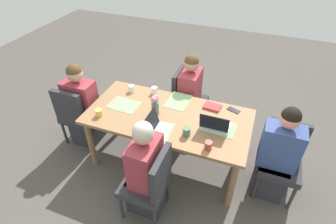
{
  "coord_description": "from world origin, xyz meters",
  "views": [
    {
      "loc": [
        0.85,
        -2.26,
        2.69
      ],
      "look_at": [
        0.0,
        0.0,
        0.81
      ],
      "focal_mm": 28.67,
      "sensor_mm": 36.0,
      "label": 1
    }
  ],
  "objects_px": {
    "coffee_mug_far_left": "(187,132)",
    "phone_black": "(234,110)",
    "chair_head_left_left_near": "(76,113)",
    "person_near_right_near": "(146,173)",
    "person_head_right_left_far": "(276,158)",
    "coffee_mug_near_left": "(132,88)",
    "person_far_left_mid": "(190,98)",
    "laptop_head_right_left_far": "(215,125)",
    "chair_head_right_left_far": "(282,156)",
    "person_head_left_left_near": "(83,109)",
    "coffee_mug_centre_right": "(99,113)",
    "laptop_near_right_near": "(156,129)",
    "chair_far_left_mid": "(186,97)",
    "book_red_cover": "(212,107)",
    "coffee_mug_near_right": "(208,145)",
    "chair_near_right_near": "(151,182)",
    "coffee_mug_centre_left": "(154,90)",
    "dining_table": "(168,121)"
  },
  "relations": [
    {
      "from": "coffee_mug_far_left",
      "to": "phone_black",
      "type": "height_order",
      "value": "coffee_mug_far_left"
    },
    {
      "from": "chair_head_left_left_near",
      "to": "person_near_right_near",
      "type": "distance_m",
      "value": 1.42
    },
    {
      "from": "person_head_right_left_far",
      "to": "phone_black",
      "type": "distance_m",
      "value": 0.71
    },
    {
      "from": "person_near_right_near",
      "to": "coffee_mug_near_left",
      "type": "xyz_separation_m",
      "value": [
        -0.64,
        0.99,
        0.28
      ]
    },
    {
      "from": "person_far_left_mid",
      "to": "coffee_mug_far_left",
      "type": "bearing_deg",
      "value": -75.55
    },
    {
      "from": "laptop_head_right_left_far",
      "to": "chair_head_right_left_far",
      "type": "bearing_deg",
      "value": 7.61
    },
    {
      "from": "laptop_head_right_left_far",
      "to": "person_far_left_mid",
      "type": "bearing_deg",
      "value": 123.26
    },
    {
      "from": "person_head_left_left_near",
      "to": "coffee_mug_centre_right",
      "type": "relative_size",
      "value": 14.14
    },
    {
      "from": "person_near_right_near",
      "to": "laptop_head_right_left_far",
      "type": "height_order",
      "value": "person_near_right_near"
    },
    {
      "from": "person_head_left_left_near",
      "to": "coffee_mug_far_left",
      "type": "height_order",
      "value": "person_head_left_left_near"
    },
    {
      "from": "person_head_left_left_near",
      "to": "phone_black",
      "type": "height_order",
      "value": "person_head_left_left_near"
    },
    {
      "from": "chair_head_left_left_near",
      "to": "laptop_near_right_near",
      "type": "bearing_deg",
      "value": -10.55
    },
    {
      "from": "person_head_right_left_far",
      "to": "coffee_mug_far_left",
      "type": "distance_m",
      "value": 1.02
    },
    {
      "from": "chair_far_left_mid",
      "to": "book_red_cover",
      "type": "relative_size",
      "value": 4.5
    },
    {
      "from": "chair_head_right_left_far",
      "to": "coffee_mug_near_left",
      "type": "bearing_deg",
      "value": 173.1
    },
    {
      "from": "laptop_near_right_near",
      "to": "coffee_mug_near_right",
      "type": "relative_size",
      "value": 3.55
    },
    {
      "from": "coffee_mug_far_left",
      "to": "person_head_left_left_near",
      "type": "bearing_deg",
      "value": 171.15
    },
    {
      "from": "person_far_left_mid",
      "to": "chair_head_left_left_near",
      "type": "bearing_deg",
      "value": -147.92
    },
    {
      "from": "chair_head_left_left_near",
      "to": "coffee_mug_far_left",
      "type": "height_order",
      "value": "chair_head_left_left_near"
    },
    {
      "from": "person_head_right_left_far",
      "to": "coffee_mug_far_left",
      "type": "xyz_separation_m",
      "value": [
        -0.95,
        -0.24,
        0.28
      ]
    },
    {
      "from": "chair_near_right_near",
      "to": "coffee_mug_far_left",
      "type": "xyz_separation_m",
      "value": [
        0.2,
        0.51,
        0.31
      ]
    },
    {
      "from": "person_far_left_mid",
      "to": "laptop_near_right_near",
      "type": "distance_m",
      "value": 1.09
    },
    {
      "from": "laptop_near_right_near",
      "to": "laptop_head_right_left_far",
      "type": "distance_m",
      "value": 0.63
    },
    {
      "from": "coffee_mug_far_left",
      "to": "coffee_mug_near_right",
      "type": "bearing_deg",
      "value": -23.73
    },
    {
      "from": "coffee_mug_centre_left",
      "to": "person_far_left_mid",
      "type": "bearing_deg",
      "value": 45.32
    },
    {
      "from": "coffee_mug_centre_right",
      "to": "book_red_cover",
      "type": "xyz_separation_m",
      "value": [
        1.18,
        0.61,
        -0.03
      ]
    },
    {
      "from": "chair_head_right_left_far",
      "to": "person_head_right_left_far",
      "type": "bearing_deg",
      "value": -128.76
    },
    {
      "from": "laptop_near_right_near",
      "to": "phone_black",
      "type": "distance_m",
      "value": 0.98
    },
    {
      "from": "laptop_near_right_near",
      "to": "coffee_mug_centre_left",
      "type": "bearing_deg",
      "value": 114.3
    },
    {
      "from": "person_far_left_mid",
      "to": "laptop_head_right_left_far",
      "type": "bearing_deg",
      "value": -56.74
    },
    {
      "from": "person_near_right_near",
      "to": "phone_black",
      "type": "xyz_separation_m",
      "value": [
        0.67,
        1.05,
        0.24
      ]
    },
    {
      "from": "person_head_left_left_near",
      "to": "chair_near_right_near",
      "type": "relative_size",
      "value": 1.33
    },
    {
      "from": "laptop_near_right_near",
      "to": "chair_head_left_left_near",
      "type": "bearing_deg",
      "value": 169.45
    },
    {
      "from": "coffee_mug_near_right",
      "to": "dining_table",
      "type": "bearing_deg",
      "value": 147.55
    },
    {
      "from": "coffee_mug_far_left",
      "to": "phone_black",
      "type": "distance_m",
      "value": 0.72
    },
    {
      "from": "chair_head_right_left_far",
      "to": "coffee_mug_near_left",
      "type": "distance_m",
      "value": 1.97
    },
    {
      "from": "book_red_cover",
      "to": "phone_black",
      "type": "height_order",
      "value": "book_red_cover"
    },
    {
      "from": "chair_head_left_left_near",
      "to": "chair_far_left_mid",
      "type": "distance_m",
      "value": 1.52
    },
    {
      "from": "dining_table",
      "to": "laptop_head_right_left_far",
      "type": "bearing_deg",
      "value": -3.03
    },
    {
      "from": "person_far_left_mid",
      "to": "person_head_right_left_far",
      "type": "bearing_deg",
      "value": -31.66
    },
    {
      "from": "laptop_near_right_near",
      "to": "person_head_right_left_far",
      "type": "bearing_deg",
      "value": 13.86
    },
    {
      "from": "laptop_head_right_left_far",
      "to": "coffee_mug_far_left",
      "type": "relative_size",
      "value": 3.37
    },
    {
      "from": "chair_near_right_near",
      "to": "laptop_head_right_left_far",
      "type": "xyz_separation_m",
      "value": [
        0.45,
        0.72,
        0.3
      ]
    },
    {
      "from": "laptop_near_right_near",
      "to": "phone_black",
      "type": "xyz_separation_m",
      "value": [
        0.71,
        0.68,
        -0.04
      ]
    },
    {
      "from": "chair_head_left_left_near",
      "to": "chair_near_right_near",
      "type": "relative_size",
      "value": 1.0
    },
    {
      "from": "chair_far_left_mid",
      "to": "person_far_left_mid",
      "type": "bearing_deg",
      "value": -38.76
    },
    {
      "from": "chair_head_right_left_far",
      "to": "phone_black",
      "type": "xyz_separation_m",
      "value": [
        -0.62,
        0.29,
        0.26
      ]
    },
    {
      "from": "laptop_head_right_left_far",
      "to": "phone_black",
      "type": "distance_m",
      "value": 0.42
    },
    {
      "from": "coffee_mug_far_left",
      "to": "laptop_head_right_left_far",
      "type": "bearing_deg",
      "value": 40.09
    },
    {
      "from": "person_head_left_left_near",
      "to": "laptop_near_right_near",
      "type": "relative_size",
      "value": 3.73
    }
  ]
}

